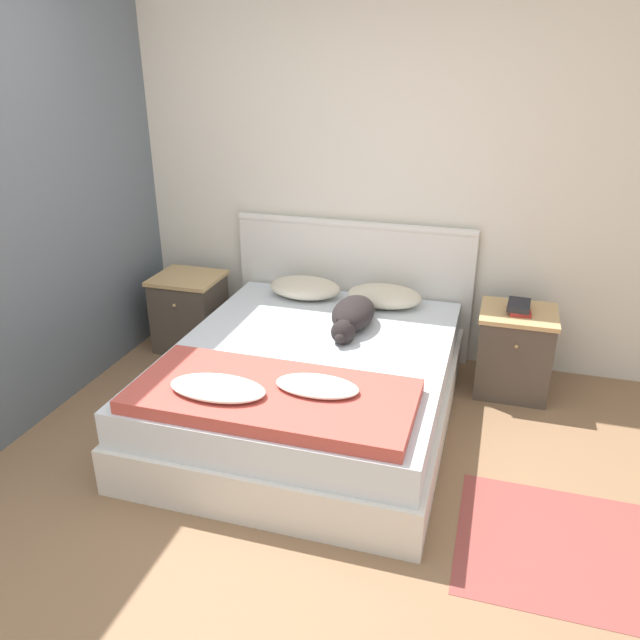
{
  "coord_description": "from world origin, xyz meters",
  "views": [
    {
      "loc": [
        1.06,
        -2.05,
        2.06
      ],
      "look_at": [
        0.08,
        1.24,
        0.56
      ],
      "focal_mm": 35.0,
      "sensor_mm": 36.0,
      "label": 1
    }
  ],
  "objects_px": {
    "nightstand_left": "(190,312)",
    "pillow_left": "(305,288)",
    "nightstand_right": "(514,351)",
    "dog": "(352,316)",
    "pillow_right": "(384,296)",
    "bed": "(311,385)",
    "book_stack": "(519,307)"
  },
  "relations": [
    {
      "from": "pillow_right",
      "to": "book_stack",
      "type": "relative_size",
      "value": 2.2
    },
    {
      "from": "bed",
      "to": "book_stack",
      "type": "distance_m",
      "value": 1.39
    },
    {
      "from": "nightstand_right",
      "to": "nightstand_left",
      "type": "bearing_deg",
      "value": 180.0
    },
    {
      "from": "nightstand_left",
      "to": "pillow_left",
      "type": "relative_size",
      "value": 1.11
    },
    {
      "from": "bed",
      "to": "nightstand_left",
      "type": "xyz_separation_m",
      "value": [
        -1.15,
        0.7,
        0.05
      ]
    },
    {
      "from": "pillow_left",
      "to": "pillow_right",
      "type": "height_order",
      "value": "same"
    },
    {
      "from": "nightstand_left",
      "to": "dog",
      "type": "height_order",
      "value": "dog"
    },
    {
      "from": "nightstand_right",
      "to": "pillow_right",
      "type": "height_order",
      "value": "pillow_right"
    },
    {
      "from": "nightstand_left",
      "to": "nightstand_right",
      "type": "bearing_deg",
      "value": 0.0
    },
    {
      "from": "nightstand_left",
      "to": "pillow_left",
      "type": "xyz_separation_m",
      "value": [
        0.87,
        0.08,
        0.25
      ]
    },
    {
      "from": "pillow_right",
      "to": "book_stack",
      "type": "distance_m",
      "value": 0.87
    },
    {
      "from": "nightstand_left",
      "to": "nightstand_right",
      "type": "relative_size",
      "value": 1.0
    },
    {
      "from": "bed",
      "to": "pillow_right",
      "type": "height_order",
      "value": "pillow_right"
    },
    {
      "from": "nightstand_left",
      "to": "book_stack",
      "type": "height_order",
      "value": "book_stack"
    },
    {
      "from": "nightstand_right",
      "to": "book_stack",
      "type": "xyz_separation_m",
      "value": [
        -0.01,
        0.0,
        0.31
      ]
    },
    {
      "from": "pillow_right",
      "to": "bed",
      "type": "bearing_deg",
      "value": -109.88
    },
    {
      "from": "pillow_left",
      "to": "dog",
      "type": "height_order",
      "value": "dog"
    },
    {
      "from": "nightstand_left",
      "to": "pillow_right",
      "type": "bearing_deg",
      "value": 3.18
    },
    {
      "from": "bed",
      "to": "dog",
      "type": "distance_m",
      "value": 0.5
    },
    {
      "from": "nightstand_left",
      "to": "nightstand_right",
      "type": "xyz_separation_m",
      "value": [
        2.3,
        0.0,
        0.0
      ]
    },
    {
      "from": "dog",
      "to": "pillow_right",
      "type": "bearing_deg",
      "value": 74.09
    },
    {
      "from": "bed",
      "to": "nightstand_left",
      "type": "distance_m",
      "value": 1.35
    },
    {
      "from": "dog",
      "to": "book_stack",
      "type": "xyz_separation_m",
      "value": [
        0.98,
        0.34,
        0.04
      ]
    },
    {
      "from": "nightstand_right",
      "to": "pillow_left",
      "type": "relative_size",
      "value": 1.11
    },
    {
      "from": "dog",
      "to": "nightstand_right",
      "type": "bearing_deg",
      "value": 19.05
    },
    {
      "from": "nightstand_right",
      "to": "book_stack",
      "type": "bearing_deg",
      "value": 164.4
    },
    {
      "from": "bed",
      "to": "dog",
      "type": "height_order",
      "value": "dog"
    },
    {
      "from": "bed",
      "to": "pillow_right",
      "type": "xyz_separation_m",
      "value": [
        0.28,
        0.78,
        0.31
      ]
    },
    {
      "from": "nightstand_right",
      "to": "bed",
      "type": "bearing_deg",
      "value": -148.77
    },
    {
      "from": "nightstand_left",
      "to": "nightstand_right",
      "type": "distance_m",
      "value": 2.3
    },
    {
      "from": "bed",
      "to": "book_stack",
      "type": "relative_size",
      "value": 8.69
    },
    {
      "from": "nightstand_right",
      "to": "dog",
      "type": "relative_size",
      "value": 0.87
    }
  ]
}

